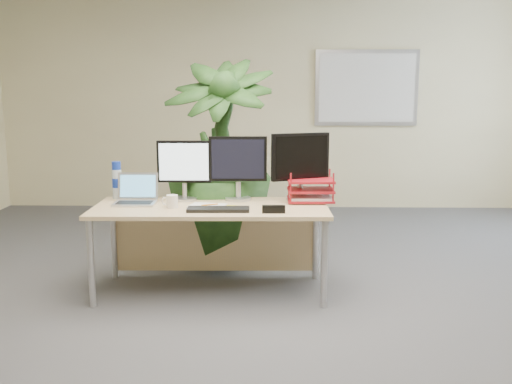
{
  "coord_description": "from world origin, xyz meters",
  "views": [
    {
      "loc": [
        -0.01,
        -3.4,
        1.53
      ],
      "look_at": [
        -0.11,
        0.35,
        0.85
      ],
      "focal_mm": 40.0,
      "sensor_mm": 36.0,
      "label": 1
    }
  ],
  "objects_px": {
    "desk": "(212,221)",
    "monitor_left": "(184,166)",
    "floor_plant": "(219,182)",
    "monitor_right": "(238,164)",
    "laptop": "(136,196)"
  },
  "relations": [
    {
      "from": "desk",
      "to": "monitor_left",
      "type": "relative_size",
      "value": 3.76
    },
    {
      "from": "floor_plant",
      "to": "monitor_left",
      "type": "distance_m",
      "value": 0.52
    },
    {
      "from": "monitor_left",
      "to": "monitor_right",
      "type": "relative_size",
      "value": 0.93
    },
    {
      "from": "floor_plant",
      "to": "monitor_left",
      "type": "xyz_separation_m",
      "value": [
        -0.23,
        -0.42,
        0.19
      ]
    },
    {
      "from": "laptop",
      "to": "monitor_left",
      "type": "bearing_deg",
      "value": 20.29
    },
    {
      "from": "desk",
      "to": "floor_plant",
      "type": "bearing_deg",
      "value": 89.15
    },
    {
      "from": "monitor_left",
      "to": "laptop",
      "type": "height_order",
      "value": "monitor_left"
    },
    {
      "from": "desk",
      "to": "laptop",
      "type": "height_order",
      "value": "laptop"
    },
    {
      "from": "floor_plant",
      "to": "monitor_right",
      "type": "distance_m",
      "value": 0.49
    },
    {
      "from": "monitor_left",
      "to": "laptop",
      "type": "bearing_deg",
      "value": -159.71
    },
    {
      "from": "monitor_left",
      "to": "laptop",
      "type": "relative_size",
      "value": 1.48
    },
    {
      "from": "floor_plant",
      "to": "monitor_left",
      "type": "relative_size",
      "value": 3.2
    },
    {
      "from": "floor_plant",
      "to": "monitor_left",
      "type": "bearing_deg",
      "value": -119.23
    },
    {
      "from": "desk",
      "to": "laptop",
      "type": "bearing_deg",
      "value": 179.45
    },
    {
      "from": "monitor_right",
      "to": "laptop",
      "type": "xyz_separation_m",
      "value": [
        -0.78,
        -0.14,
        -0.23
      ]
    }
  ]
}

